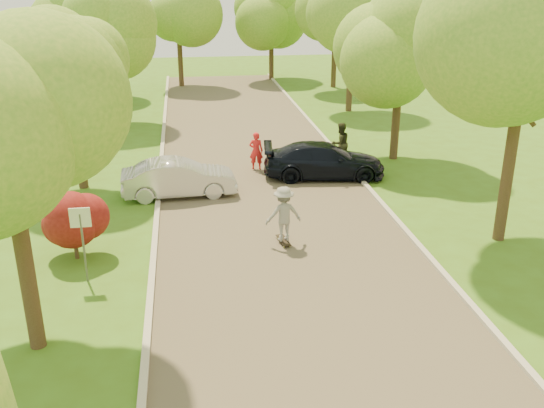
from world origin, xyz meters
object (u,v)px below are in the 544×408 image
dark_sedan (324,160)px  skateboarder (284,214)px  person_striped (256,151)px  longboard (283,240)px  person_olive (340,143)px  silver_sedan (179,178)px  street_sign (81,229)px

dark_sedan → skateboarder: (-2.71, -6.20, 0.28)m
dark_sedan → person_striped: bearing=68.2°
longboard → person_olive: bearing=-123.5°
skateboarder → longboard: bearing=82.7°
longboard → person_striped: 7.68m
longboard → skateboarder: skateboarder is taller
silver_sedan → skateboarder: (3.20, -4.81, 0.29)m
longboard → person_striped: (0.08, 7.65, 0.72)m
silver_sedan → skateboarder: size_ratio=2.43×
silver_sedan → longboard: 5.81m
skateboarder → person_olive: bearing=-123.5°
person_olive → longboard: bearing=43.1°
dark_sedan → skateboarder: size_ratio=2.81×
person_olive → person_striped: bearing=-16.2°
person_striped → person_olive: (3.77, 0.32, 0.09)m
street_sign → dark_sedan: (8.46, 7.87, -0.85)m
street_sign → person_olive: 13.62m
person_striped → skateboarder: bearing=101.7°
skateboarder → silver_sedan: bearing=-64.2°
street_sign → longboard: 6.17m
dark_sedan → person_olive: bearing=-25.6°
street_sign → silver_sedan: (2.56, 6.48, -0.86)m
longboard → person_olive: size_ratio=0.51×
longboard → street_sign: bearing=8.4°
person_striped → street_sign: bearing=70.2°
person_olive → dark_sedan: bearing=36.2°
silver_sedan → longboard: bearing=-149.5°
person_striped → dark_sedan: bearing=163.4°
street_sign → person_striped: (5.83, 9.32, -0.75)m
silver_sedan → longboard: silver_sedan is taller
person_olive → silver_sedan: bearing=3.0°
dark_sedan → skateboarder: 6.77m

